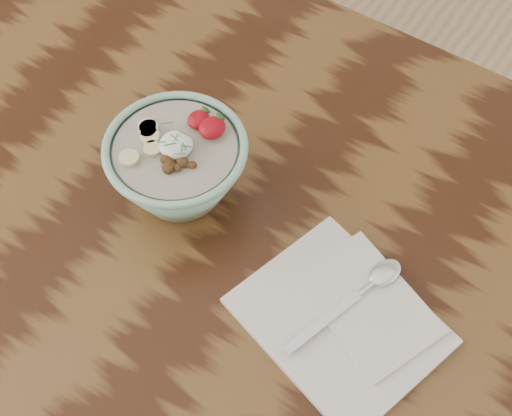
{
  "coord_description": "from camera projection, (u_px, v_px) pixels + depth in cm",
  "views": [
    {
      "loc": [
        48.8,
        -41.93,
        158.03
      ],
      "look_at": [
        23.06,
        -3.36,
        86.24
      ],
      "focal_mm": 50.0,
      "sensor_mm": 36.0,
      "label": 1
    }
  ],
  "objects": [
    {
      "name": "table",
      "position": [
        145.0,
        195.0,
        1.11
      ],
      "size": [
        160.0,
        90.0,
        75.0
      ],
      "color": "#33190C",
      "rests_on": "ground"
    },
    {
      "name": "breakfast_bowl",
      "position": [
        178.0,
        165.0,
        0.95
      ],
      "size": [
        18.98,
        18.98,
        12.36
      ],
      "rotation": [
        0.0,
        0.0,
        -0.29
      ],
      "color": "#8DBEA4",
      "rests_on": "table"
    },
    {
      "name": "napkin",
      "position": [
        345.0,
        317.0,
        0.89
      ],
      "size": [
        28.15,
        25.02,
        1.46
      ],
      "rotation": [
        0.0,
        0.0,
        -0.28
      ],
      "color": "white",
      "rests_on": "table"
    },
    {
      "name": "spoon",
      "position": [
        370.0,
        285.0,
        0.9
      ],
      "size": [
        7.72,
        19.08,
        1.01
      ],
      "rotation": [
        0.0,
        0.0,
        -0.3
      ],
      "color": "silver",
      "rests_on": "napkin"
    }
  ]
}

